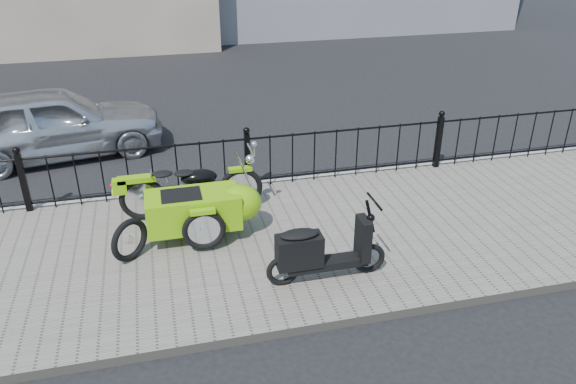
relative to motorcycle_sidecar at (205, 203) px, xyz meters
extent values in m
plane|color=black|center=(0.86, 0.04, -0.59)|extent=(120.00, 120.00, 0.00)
cube|color=#676257|center=(0.86, -0.46, -0.53)|extent=(30.00, 3.80, 0.12)
cube|color=gray|center=(0.86, 1.48, -0.53)|extent=(30.00, 0.10, 0.12)
cylinder|color=black|center=(0.86, 1.34, 0.40)|extent=(14.00, 0.04, 0.04)
cylinder|color=black|center=(0.86, 1.34, -0.35)|extent=(14.00, 0.04, 0.04)
cube|color=black|center=(-2.64, 1.34, 0.01)|extent=(0.09, 0.09, 0.96)
sphere|color=black|center=(-2.64, 1.34, 0.55)|extent=(0.11, 0.11, 0.11)
cube|color=black|center=(0.86, 1.34, 0.01)|extent=(0.09, 0.09, 0.96)
sphere|color=black|center=(0.86, 1.34, 0.55)|extent=(0.11, 0.11, 0.11)
cube|color=black|center=(4.36, 1.34, 0.01)|extent=(0.09, 0.09, 0.96)
sphere|color=black|center=(4.36, 1.34, 0.55)|extent=(0.11, 0.11, 0.11)
torus|color=black|center=(0.62, 0.61, -0.13)|extent=(0.69, 0.09, 0.69)
torus|color=black|center=(-0.88, 0.61, -0.13)|extent=(0.69, 0.09, 0.69)
torus|color=black|center=(-0.08, -0.53, -0.13)|extent=(0.60, 0.08, 0.60)
cube|color=gray|center=(-0.13, 0.61, -0.11)|extent=(0.34, 0.22, 0.24)
cylinder|color=black|center=(-0.13, 0.61, -0.18)|extent=(1.40, 0.04, 0.04)
ellipsoid|color=black|center=(-0.01, 0.61, 0.13)|extent=(0.54, 0.29, 0.26)
cylinder|color=silver|center=(0.80, 0.61, 0.49)|extent=(0.03, 0.56, 0.03)
cylinder|color=silver|center=(0.68, 0.61, 0.18)|extent=(0.25, 0.04, 0.59)
sphere|color=silver|center=(0.78, 0.61, 0.35)|extent=(0.15, 0.15, 0.15)
cube|color=#6EB309|center=(0.62, 0.61, 0.20)|extent=(0.36, 0.12, 0.06)
cube|color=#6EB309|center=(-0.93, 0.61, 0.21)|extent=(0.55, 0.16, 0.08)
ellipsoid|color=black|center=(-0.23, 0.61, 0.23)|extent=(0.31, 0.22, 0.08)
ellipsoid|color=black|center=(-0.55, 0.61, 0.25)|extent=(0.31, 0.22, 0.08)
sphere|color=red|center=(-1.28, 0.61, 0.15)|extent=(0.07, 0.07, 0.07)
cube|color=yellow|center=(-1.30, 0.71, -0.03)|extent=(0.02, 0.14, 0.10)
cube|color=#6EB309|center=(-0.18, -0.14, 0.00)|extent=(1.30, 0.62, 0.50)
ellipsoid|color=#6EB309|center=(0.47, -0.14, 0.02)|extent=(0.65, 0.60, 0.54)
cube|color=black|center=(-0.33, -0.14, 0.23)|extent=(0.55, 0.43, 0.06)
cube|color=#6EB309|center=(-0.08, -0.53, 0.16)|extent=(0.34, 0.11, 0.06)
torus|color=black|center=(1.94, -1.53, -0.26)|extent=(0.43, 0.07, 0.43)
torus|color=black|center=(0.79, -1.53, -0.26)|extent=(0.43, 0.07, 0.43)
cube|color=black|center=(1.36, -1.53, -0.24)|extent=(1.04, 0.23, 0.10)
cube|color=black|center=(1.00, -1.53, 0.00)|extent=(0.57, 0.27, 0.42)
ellipsoid|color=black|center=(1.00, -1.53, 0.24)|extent=(0.49, 0.24, 0.10)
cube|color=black|center=(1.83, -1.53, 0.05)|extent=(0.13, 0.31, 0.57)
cylinder|color=black|center=(1.91, -1.53, 0.36)|extent=(0.16, 0.04, 0.46)
cylinder|color=black|center=(1.95, -1.53, 0.57)|extent=(0.03, 0.46, 0.03)
torus|color=black|center=(-1.07, -0.48, -0.17)|extent=(0.50, 0.48, 0.61)
imported|color=silver|center=(-2.47, 3.84, 0.10)|extent=(4.27, 2.31, 1.38)
camera|label=1|loc=(-0.54, -7.18, 3.78)|focal=35.00mm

